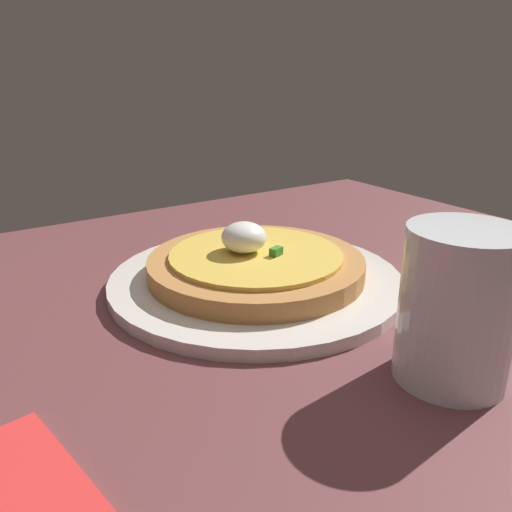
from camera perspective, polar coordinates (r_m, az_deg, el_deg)
name	(u,v)px	position (r cm, az deg, el deg)	size (l,w,h in cm)	color
dining_table	(228,337)	(45.04, -3.05, -8.89)	(99.15, 76.80, 2.25)	brown
plate	(256,280)	(51.81, 0.00, -2.68)	(28.88, 28.88, 1.16)	silver
pizza	(255,263)	(51.14, -0.07, -0.76)	(21.26, 21.26, 5.31)	#B97C41
cup_near	(457,314)	(38.03, 21.13, -5.98)	(7.84, 7.84, 10.97)	silver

